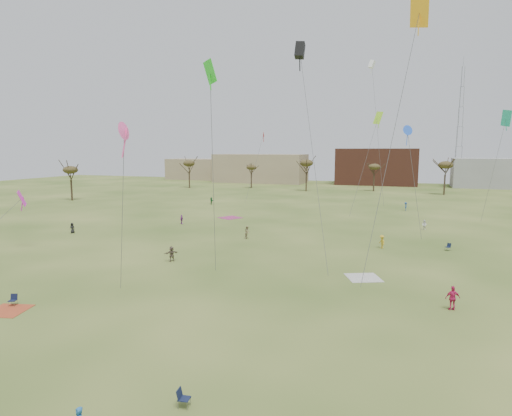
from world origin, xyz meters
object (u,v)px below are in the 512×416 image
(spectator_fore_a, at_px, (453,298))
(radio_tower, at_px, (459,126))
(camp_chair_center, at_px, (184,402))
(camp_chair_right, at_px, (448,248))
(camp_chair_left, at_px, (13,302))

(spectator_fore_a, height_order, radio_tower, radio_tower)
(camp_chair_center, distance_m, radio_tower, 142.76)
(camp_chair_right, bearing_deg, camp_chair_left, -96.76)
(camp_chair_right, bearing_deg, camp_chair_center, -70.34)
(camp_chair_right, bearing_deg, radio_tower, 124.31)
(spectator_fore_a, xyz_separation_m, camp_chair_left, (-31.03, -10.16, -0.64))
(camp_chair_left, bearing_deg, camp_chair_right, 22.83)
(spectator_fore_a, xyz_separation_m, camp_chair_center, (-12.62, -17.17, -0.64))
(camp_chair_center, height_order, camp_chair_right, same)
(camp_chair_left, height_order, radio_tower, radio_tower)
(camp_chair_right, bearing_deg, spectator_fore_a, -53.50)
(camp_chair_left, height_order, camp_chair_center, same)
(camp_chair_center, bearing_deg, camp_chair_left, 61.81)
(radio_tower, bearing_deg, camp_chair_right, -95.71)
(camp_chair_left, relative_size, camp_chair_right, 1.00)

